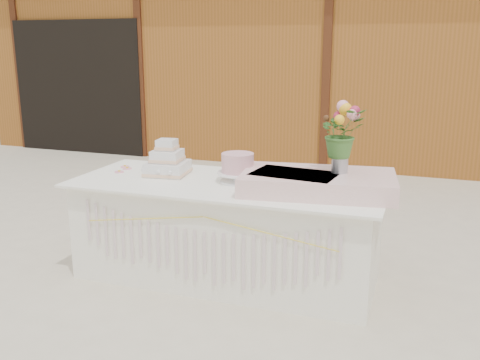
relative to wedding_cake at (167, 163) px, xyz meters
name	(u,v)px	position (x,y,z in m)	size (l,w,h in m)	color
ground	(228,276)	(0.55, -0.09, -0.87)	(80.00, 80.00, 0.00)	beige
barn	(348,52)	(0.54, 5.91, 0.81)	(12.60, 4.60, 3.30)	brown
cake_table	(227,230)	(0.55, -0.09, -0.48)	(2.40, 1.00, 0.77)	white
wedding_cake	(167,163)	(0.00, 0.00, 0.00)	(0.36, 0.36, 0.29)	white
pink_cake_stand	(238,166)	(0.62, -0.05, 0.03)	(0.31, 0.31, 0.23)	white
satin_runner	(318,183)	(1.25, -0.11, -0.03)	(1.08, 0.62, 0.14)	#FFD0CD
flower_vase	(340,162)	(1.39, -0.04, 0.12)	(0.12, 0.12, 0.16)	#ADADB1
bouquet	(342,126)	(1.39, -0.04, 0.37)	(0.32, 0.28, 0.35)	#3E702C
loose_flowers	(122,170)	(-0.41, -0.03, -0.09)	(0.15, 0.37, 0.02)	pink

